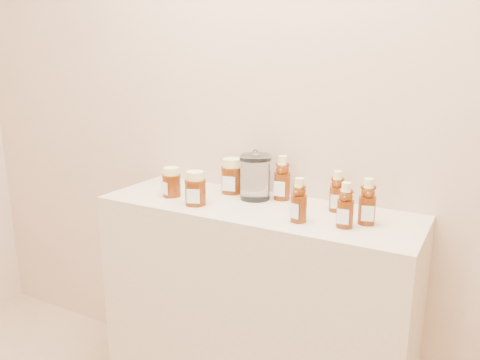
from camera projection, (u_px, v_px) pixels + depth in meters
The scene contains 11 objects.
wall_back at pixel (280, 80), 1.79m from camera, with size 3.50×0.02×2.70m, color tan.
display_table at pixel (254, 315), 1.84m from camera, with size 1.20×0.40×0.90m, color #C8B292.
bear_bottle_back_left at pixel (282, 175), 1.79m from camera, with size 0.07×0.07×0.19m, color #561F06, non-canonical shape.
bear_bottle_back_mid at pixel (337, 189), 1.65m from camera, with size 0.06×0.06×0.17m, color #561F06, non-canonical shape.
bear_bottle_back_right at pixel (368, 198), 1.52m from camera, with size 0.06×0.06×0.17m, color #561F06, non-canonical shape.
bear_bottle_front_left at pixel (299, 197), 1.54m from camera, with size 0.06×0.06×0.17m, color #561F06, non-canonical shape.
bear_bottle_front_right at pixel (345, 202), 1.49m from camera, with size 0.06×0.06×0.17m, color #561F06, non-canonical shape.
honey_jar_left at pixel (172, 182), 1.84m from camera, with size 0.07×0.07×0.12m, color #561F06, non-canonical shape.
honey_jar_back at pixel (232, 176), 1.89m from camera, with size 0.09×0.09×0.14m, color #561F06, non-canonical shape.
honey_jar_front at pixel (195, 188), 1.73m from camera, with size 0.08×0.08×0.13m, color #561F06, non-canonical shape.
glass_canister at pixel (255, 175), 1.80m from camera, with size 0.12×0.12×0.19m, color white, non-canonical shape.
Camera 1 is at (0.75, 0.08, 1.42)m, focal length 35.00 mm.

